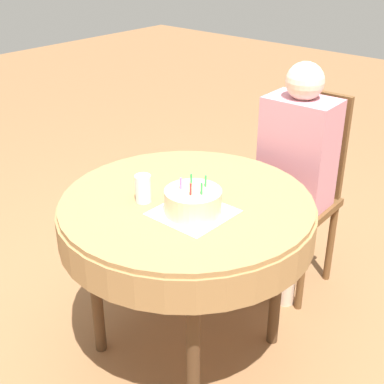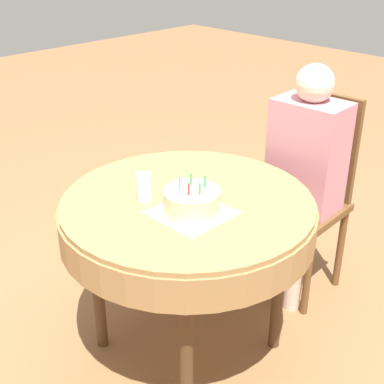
{
  "view_description": "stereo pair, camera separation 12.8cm",
  "coord_description": "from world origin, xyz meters",
  "px_view_note": "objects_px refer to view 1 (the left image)",
  "views": [
    {
      "loc": [
        1.23,
        -1.38,
        1.71
      ],
      "look_at": [
        0.04,
        -0.02,
        0.8
      ],
      "focal_mm": 50.0,
      "sensor_mm": 36.0,
      "label": 1
    },
    {
      "loc": [
        1.33,
        -1.29,
        1.71
      ],
      "look_at": [
        0.04,
        -0.02,
        0.8
      ],
      "focal_mm": 50.0,
      "sensor_mm": 36.0,
      "label": 2
    }
  ],
  "objects_px": {
    "person": "(295,162)",
    "birthday_cake": "(193,201)",
    "chair": "(301,187)",
    "drinking_glass": "(143,189)"
  },
  "relations": [
    {
      "from": "chair",
      "to": "person",
      "type": "xyz_separation_m",
      "value": [
        0.0,
        -0.1,
        0.17
      ]
    },
    {
      "from": "chair",
      "to": "drinking_glass",
      "type": "bearing_deg",
      "value": -104.52
    },
    {
      "from": "chair",
      "to": "drinking_glass",
      "type": "distance_m",
      "value": 0.95
    },
    {
      "from": "birthday_cake",
      "to": "drinking_glass",
      "type": "bearing_deg",
      "value": -164.15
    },
    {
      "from": "person",
      "to": "birthday_cake",
      "type": "distance_m",
      "value": 0.75
    },
    {
      "from": "person",
      "to": "birthday_cake",
      "type": "height_order",
      "value": "person"
    },
    {
      "from": "birthday_cake",
      "to": "drinking_glass",
      "type": "relative_size",
      "value": 1.94
    },
    {
      "from": "person",
      "to": "drinking_glass",
      "type": "xyz_separation_m",
      "value": [
        -0.19,
        -0.8,
        0.1
      ]
    },
    {
      "from": "person",
      "to": "birthday_cake",
      "type": "bearing_deg",
      "value": -91.8
    },
    {
      "from": "birthday_cake",
      "to": "drinking_glass",
      "type": "xyz_separation_m",
      "value": [
        -0.2,
        -0.06,
        0.01
      ]
    }
  ]
}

